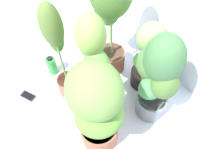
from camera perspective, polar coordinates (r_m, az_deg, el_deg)
ground_plane at (r=1.92m, az=-5.43°, el=-8.59°), size 8.00×8.00×0.00m
potted_plant_center at (r=1.50m, az=-4.65°, el=2.64°), size 0.36×0.28×0.94m
potted_plant_front_left at (r=1.65m, az=-13.66°, el=5.53°), size 0.25×0.20×0.95m
potted_plant_back_right at (r=1.51m, az=11.94°, el=-0.11°), size 0.45×0.37×0.86m
potted_plant_front_right at (r=1.32m, az=-4.05°, el=-8.36°), size 0.44×0.38×0.86m
potted_plant_back_left at (r=1.69m, az=-0.50°, el=16.98°), size 0.46×0.46×1.09m
potted_plant_back_center at (r=1.77m, az=9.44°, el=4.69°), size 0.38×0.27×0.70m
cell_phone at (r=2.10m, az=-21.22°, el=-5.24°), size 0.16×0.13×0.01m
nutrient_bottle at (r=2.12m, az=-15.51°, el=2.31°), size 0.09×0.09×0.21m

